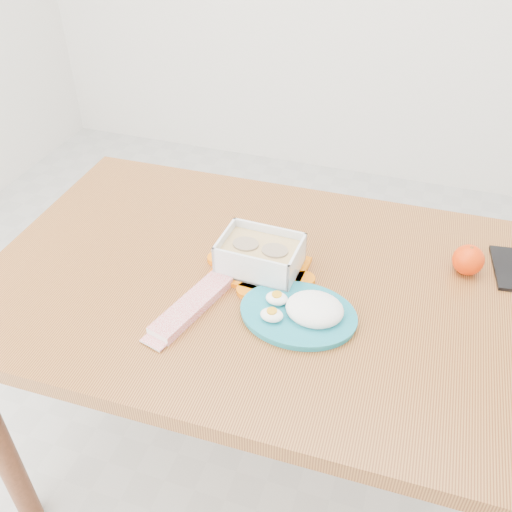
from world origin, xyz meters
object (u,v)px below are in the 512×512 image
(food_container, at_px, (260,256))
(smartphone, at_px, (512,269))
(rice_plate, at_px, (303,310))
(orange_fruit, at_px, (468,260))
(dining_table, at_px, (256,307))

(food_container, distance_m, smartphone, 0.59)
(rice_plate, bearing_deg, orange_fruit, 39.90)
(smartphone, bearing_deg, dining_table, -167.03)
(food_container, xyz_separation_m, rice_plate, (0.13, -0.12, -0.02))
(dining_table, distance_m, orange_fruit, 0.50)
(orange_fruit, height_order, smartphone, orange_fruit)
(rice_plate, relative_size, smartphone, 1.53)
(dining_table, bearing_deg, food_container, 82.88)
(dining_table, bearing_deg, orange_fruit, 19.30)
(dining_table, relative_size, rice_plate, 5.13)
(food_container, relative_size, orange_fruit, 2.97)
(food_container, xyz_separation_m, smartphone, (0.55, 0.19, -0.04))
(dining_table, distance_m, food_container, 0.14)
(rice_plate, bearing_deg, smartphone, 36.00)
(smartphone, bearing_deg, food_container, -169.01)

